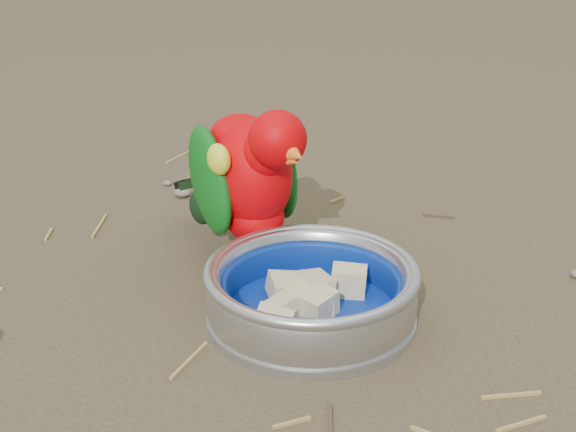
% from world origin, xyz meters
% --- Properties ---
extents(ground, '(60.00, 60.00, 0.00)m').
position_xyz_m(ground, '(0.00, 0.00, 0.00)').
color(ground, '#4A3D2A').
extents(food_bowl, '(0.21, 0.21, 0.02)m').
position_xyz_m(food_bowl, '(0.05, 0.02, 0.01)').
color(food_bowl, '#B2B2BA').
rests_on(food_bowl, ground).
extents(bowl_wall, '(0.21, 0.21, 0.04)m').
position_xyz_m(bowl_wall, '(0.05, 0.02, 0.04)').
color(bowl_wall, '#B2B2BA').
rests_on(bowl_wall, food_bowl).
extents(fruit_wedges, '(0.12, 0.12, 0.03)m').
position_xyz_m(fruit_wedges, '(0.05, 0.02, 0.03)').
color(fruit_wedges, beige).
rests_on(fruit_wedges, food_bowl).
extents(lory_parrot, '(0.25, 0.22, 0.19)m').
position_xyz_m(lory_parrot, '(-0.07, 0.11, 0.09)').
color(lory_parrot, '#CB0005').
rests_on(lory_parrot, ground).
extents(ground_debris, '(0.90, 0.80, 0.01)m').
position_xyz_m(ground_debris, '(0.02, 0.09, 0.00)').
color(ground_debris, '#A48449').
rests_on(ground_debris, ground).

